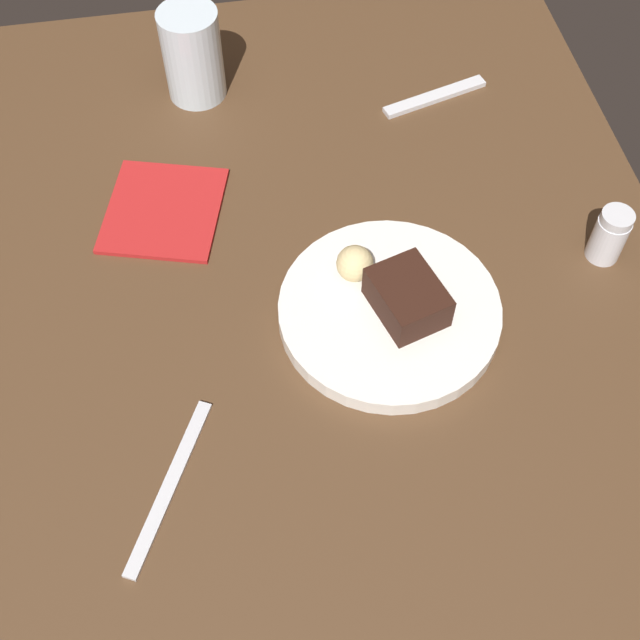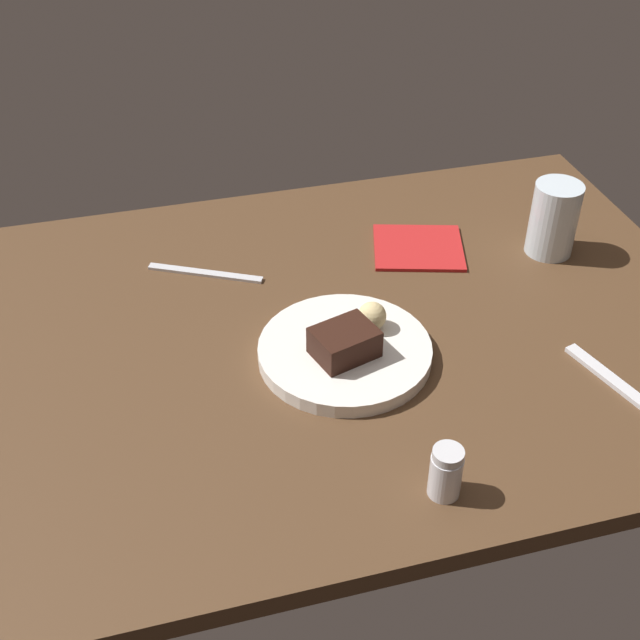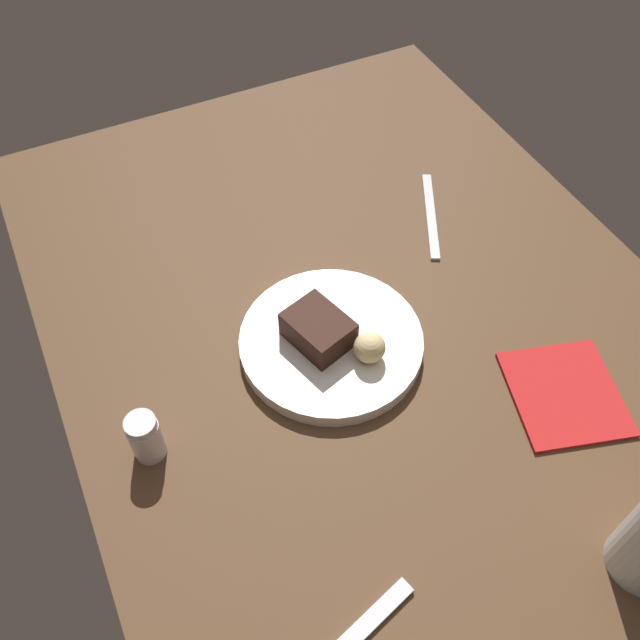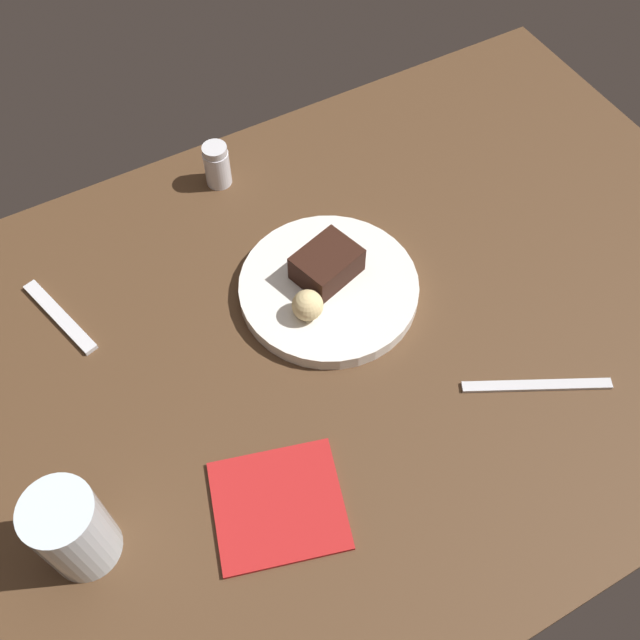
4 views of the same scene
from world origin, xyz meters
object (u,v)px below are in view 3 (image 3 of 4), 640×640
Objects in this scene: butter_knife at (431,215)px; dessert_plate at (331,342)px; folded_napkin at (565,394)px; salt_shaker at (146,437)px; dessert_spoon at (357,634)px; bread_roll at (370,347)px; chocolate_cake_slice at (317,327)px.

dessert_plate is at bearing -30.73° from butter_knife.
dessert_plate is 1.66× the size of folded_napkin.
salt_shaker reaches higher than dessert_spoon.
bread_roll reaches higher than dessert_plate.
dessert_spoon is (-33.67, 13.81, -0.71)cm from dessert_plate.
folded_napkin is (-20.69, -25.17, -3.91)cm from chocolate_cake_slice.
dessert_plate is 5.93× the size of bread_roll.
folded_napkin is at bearing -107.09° from salt_shaker.
salt_shaker is 0.48× the size of folded_napkin.
chocolate_cake_slice is 31.20cm from butter_knife.
chocolate_cake_slice reaches higher than folded_napkin.
bread_roll is 29.49cm from salt_shaker.
dessert_spoon reaches higher than butter_knife.
dessert_plate is 3.66cm from chocolate_cake_slice.
dessert_plate reaches higher than dessert_spoon.
salt_shaker is at bearing 72.91° from folded_napkin.
bread_roll is at bearing 54.00° from folded_napkin.
dessert_plate is 26.93cm from salt_shaker.
salt_shaker is 0.37× the size of butter_knife.
dessert_plate reaches higher than folded_napkin.
dessert_plate is at bearing 49.97° from folded_napkin.
folded_napkin is (-35.70, 1.90, 0.05)cm from butter_knife.
dessert_plate is at bearing -119.40° from chocolate_cake_slice.
chocolate_cake_slice reaches higher than dessert_plate.
butter_knife is at bearing -3.04° from folded_napkin.
chocolate_cake_slice reaches higher than butter_knife.
butter_knife is (15.93, -25.44, -0.81)cm from dessert_plate.
chocolate_cake_slice is 36.87cm from dessert_spoon.
chocolate_cake_slice is 0.56× the size of dessert_spoon.
dessert_plate is 3.49× the size of salt_shaker.
butter_knife is 1.29× the size of folded_napkin.
salt_shaker is 32.04cm from dessert_spoon.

